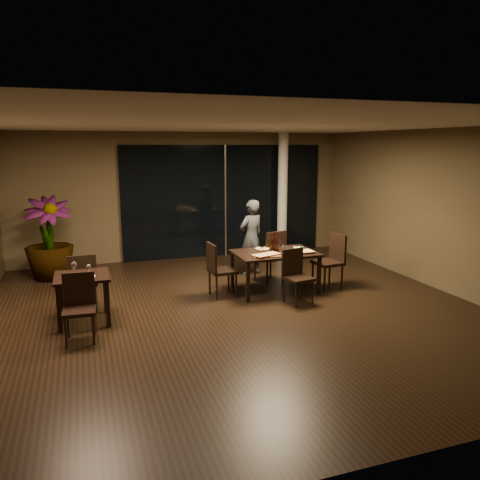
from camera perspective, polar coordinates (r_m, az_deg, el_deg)
name	(u,v)px	position (r m, az deg, el deg)	size (l,w,h in m)	color
ground	(238,311)	(7.82, -0.30, -8.62)	(8.00, 8.00, 0.00)	black
wall_back	(184,196)	(11.32, -6.86, 5.36)	(8.00, 0.10, 3.00)	#483C26
wall_front	(401,299)	(3.92, 18.99, -6.78)	(8.00, 0.10, 3.00)	#483C26
wall_right	(443,210)	(9.52, 23.52, 3.35)	(0.10, 8.00, 3.00)	#483C26
ceiling	(237,123)	(7.35, -0.32, 14.07)	(8.00, 8.00, 0.04)	silver
window_panel	(225,201)	(11.50, -1.85, 4.78)	(5.00, 0.06, 2.70)	black
column	(282,194)	(11.68, 5.20, 5.58)	(0.24, 0.24, 3.00)	silver
main_table	(275,256)	(8.69, 4.28, -1.95)	(1.50, 1.00, 0.75)	black
side_table	(82,283)	(7.55, -18.67, -5.00)	(0.80, 0.80, 0.75)	black
chair_main_far	(272,254)	(9.23, 3.93, -1.70)	(0.60, 0.60, 1.05)	black
chair_main_near	(296,273)	(8.17, 6.83, -4.01)	(0.50, 0.50, 0.93)	black
chair_main_left	(218,267)	(8.39, -2.69, -3.30)	(0.49, 0.49, 0.98)	black
chair_main_right	(332,258)	(9.09, 11.13, -2.13)	(0.53, 0.53, 1.05)	black
chair_side_far	(83,279)	(8.08, -18.64, -4.56)	(0.46, 0.46, 0.97)	black
chair_side_near	(79,303)	(6.94, -18.99, -7.31)	(0.46, 0.46, 0.94)	black
diner	(251,238)	(9.77, 1.38, 0.29)	(0.54, 0.36, 1.59)	#2A2C2E
potted_plant	(49,238)	(10.22, -22.29, 0.19)	(0.92, 0.92, 1.68)	#204D19
pizza_board_left	(266,256)	(8.34, 3.25, -1.92)	(0.51, 0.25, 0.01)	#4C3318
pizza_board_right	(299,253)	(8.62, 7.21, -1.55)	(0.53, 0.26, 0.01)	#482817
oblong_pizza_left	(267,255)	(8.34, 3.25, -1.81)	(0.48, 0.22, 0.02)	maroon
oblong_pizza_right	(299,252)	(8.62, 7.22, -1.44)	(0.51, 0.24, 0.02)	maroon
round_pizza	(263,249)	(8.88, 2.77, -1.09)	(0.28, 0.28, 0.01)	#B63114
bottle_a	(271,243)	(8.65, 3.81, -0.42)	(0.07, 0.07, 0.32)	black
bottle_b	(277,244)	(8.64, 4.55, -0.52)	(0.06, 0.06, 0.29)	black
bottle_c	(274,242)	(8.74, 4.20, -0.22)	(0.07, 0.07, 0.34)	black
tumbler_left	(262,249)	(8.69, 2.67, -1.14)	(0.07, 0.07, 0.08)	white
tumbler_right	(284,248)	(8.85, 5.44, -0.92)	(0.08, 0.08, 0.09)	white
napkin_near	(306,251)	(8.78, 8.03, -1.34)	(0.18, 0.10, 0.01)	silver
napkin_far	(298,247)	(9.07, 7.11, -0.90)	(0.18, 0.10, 0.01)	silver
wine_glass_a	(74,268)	(7.56, -19.57, -3.29)	(0.09, 0.09, 0.19)	white
wine_glass_b	(89,270)	(7.45, -17.97, -3.53)	(0.07, 0.07, 0.16)	white
side_napkin	(89,277)	(7.35, -17.95, -4.32)	(0.18, 0.11, 0.01)	silver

